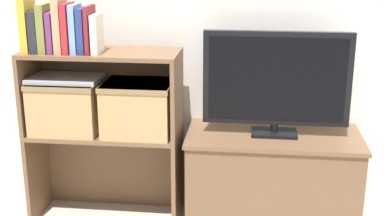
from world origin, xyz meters
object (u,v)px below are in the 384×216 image
object	(u,v)px
book_plum	(53,32)
book_skyblue	(76,29)
book_olive	(45,28)
tv_stand	(272,178)
book_maroon	(90,30)
storage_basket_right	(138,106)
book_tan	(60,26)
book_navy	(83,31)
book_charcoal	(37,31)
book_crimson	(69,28)
book_mustard	(28,25)
laptop	(66,78)
storage_basket_left	(67,104)
tv	(276,81)
book_ivory	(97,34)

from	to	relation	value
book_plum	book_skyblue	distance (m)	0.11
book_olive	tv_stand	bearing A→B (deg)	5.50
book_maroon	book_skyblue	bearing A→B (deg)	-180.00
book_skyblue	storage_basket_right	xyz separation A→B (m)	(0.27, 0.04, -0.37)
book_tan	storage_basket_right	world-z (taller)	book_tan
book_navy	storage_basket_right	world-z (taller)	book_navy
storage_basket_right	book_plum	bearing A→B (deg)	-173.84
book_navy	book_maroon	world-z (taller)	book_maroon
book_charcoal	book_plum	world-z (taller)	book_charcoal
book_charcoal	book_crimson	xyz separation A→B (m)	(0.15, -0.00, 0.02)
book_mustard	book_maroon	world-z (taller)	book_mustard
book_mustard	book_plum	bearing A→B (deg)	0.00
book_navy	laptop	world-z (taller)	book_navy
book_navy	book_crimson	bearing A→B (deg)	-180.00
book_maroon	storage_basket_left	xyz separation A→B (m)	(-0.15, 0.04, -0.37)
tv	book_tan	size ratio (longest dim) A/B	2.82
book_navy	book_tan	bearing A→B (deg)	180.00
tv	laptop	bearing A→B (deg)	-176.57
tv_stand	book_ivory	size ratio (longest dim) A/B	4.69
storage_basket_left	tv_stand	bearing A→B (deg)	3.52
book_crimson	book_olive	bearing A→B (deg)	180.00
tv_stand	book_maroon	distance (m)	1.14
book_plum	tv_stand	bearing A→B (deg)	5.69
book_charcoal	laptop	size ratio (longest dim) A/B	0.57
tv_stand	book_charcoal	world-z (taller)	book_charcoal
book_mustard	book_olive	distance (m)	0.08
book_olive	laptop	bearing A→B (deg)	32.41
book_crimson	storage_basket_right	distance (m)	0.49
book_charcoal	book_tan	world-z (taller)	book_tan
book_skyblue	book_mustard	bearing A→B (deg)	180.00
book_plum	storage_basket_right	world-z (taller)	book_plum
tv_stand	book_crimson	bearing A→B (deg)	-173.87
tv_stand	book_crimson	distance (m)	1.22
book_tan	book_crimson	world-z (taller)	book_tan
storage_basket_right	book_tan	bearing A→B (deg)	-173.20
tv	book_olive	size ratio (longest dim) A/B	3.09
book_plum	book_tan	size ratio (longest dim) A/B	0.76
tv	book_olive	bearing A→B (deg)	-174.59
book_charcoal	book_ivory	world-z (taller)	book_charcoal
tv_stand	storage_basket_left	distance (m)	1.08
book_plum	book_crimson	bearing A→B (deg)	-0.00
book_olive	storage_basket_right	distance (m)	0.56
tv	book_skyblue	size ratio (longest dim) A/B	3.10
book_charcoal	storage_basket_right	world-z (taller)	book_charcoal
book_charcoal	storage_basket_left	xyz separation A→B (m)	(0.10, 0.04, -0.36)
storage_basket_right	book_maroon	bearing A→B (deg)	-168.62
book_mustard	book_maroon	size ratio (longest dim) A/B	1.13
book_mustard	laptop	bearing A→B (deg)	15.50
book_olive	storage_basket_left	size ratio (longest dim) A/B	0.68
book_plum	storage_basket_left	distance (m)	0.36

